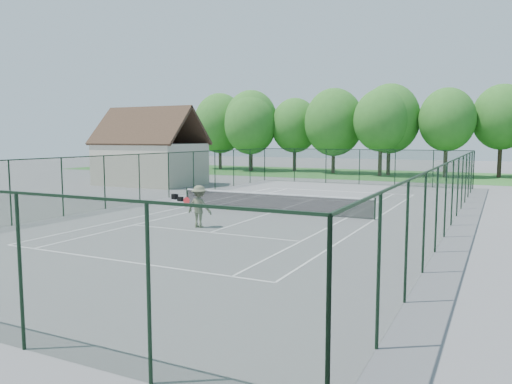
% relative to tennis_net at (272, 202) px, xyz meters
% --- Properties ---
extents(ground, '(140.00, 140.00, 0.00)m').
position_rel_tennis_net_xyz_m(ground, '(0.00, 0.00, -0.58)').
color(ground, slate).
rests_on(ground, ground).
extents(grass_far, '(80.00, 16.00, 0.01)m').
position_rel_tennis_net_xyz_m(grass_far, '(0.00, 30.00, -0.57)').
color(grass_far, '#33732D').
rests_on(grass_far, ground).
extents(court_lines, '(11.05, 23.85, 0.01)m').
position_rel_tennis_net_xyz_m(court_lines, '(0.00, 0.00, -0.57)').
color(court_lines, white).
rests_on(court_lines, ground).
extents(tennis_net, '(11.08, 0.08, 1.10)m').
position_rel_tennis_net_xyz_m(tennis_net, '(0.00, 0.00, 0.00)').
color(tennis_net, black).
rests_on(tennis_net, ground).
extents(fence_enclosure, '(18.05, 36.05, 3.02)m').
position_rel_tennis_net_xyz_m(fence_enclosure, '(0.00, 0.00, 0.98)').
color(fence_enclosure, '#1B361F').
rests_on(fence_enclosure, ground).
extents(utility_building, '(8.60, 6.27, 6.63)m').
position_rel_tennis_net_xyz_m(utility_building, '(-16.00, 10.00, 2.54)').
color(utility_building, beige).
rests_on(utility_building, ground).
extents(tree_line_far, '(39.40, 6.40, 9.70)m').
position_rel_tennis_net_xyz_m(tree_line_far, '(0.00, 30.00, 5.42)').
color(tree_line_far, '#3C2920').
rests_on(tree_line_far, ground).
extents(sports_bag_a, '(0.47, 0.36, 0.34)m').
position_rel_tennis_net_xyz_m(sports_bag_a, '(-8.14, 2.45, -0.41)').
color(sports_bag_a, black).
rests_on(sports_bag_a, ground).
extents(sports_bag_b, '(0.39, 0.28, 0.28)m').
position_rel_tennis_net_xyz_m(sports_bag_b, '(-7.19, 1.71, -0.44)').
color(sports_bag_b, black).
rests_on(sports_bag_b, ground).
extents(tennis_player, '(2.15, 0.89, 1.89)m').
position_rel_tennis_net_xyz_m(tennis_player, '(-1.07, -5.55, 0.37)').
color(tennis_player, '#555B43').
rests_on(tennis_player, ground).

